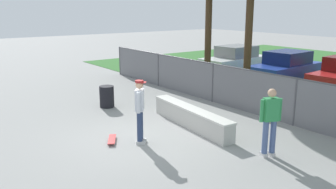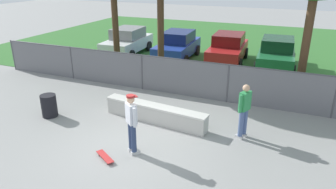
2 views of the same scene
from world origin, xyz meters
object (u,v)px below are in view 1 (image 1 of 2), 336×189
(bystander, at_px, (270,120))
(car_blue, at_px, (286,67))
(skateboard, at_px, (112,139))
(trash_bin, at_px, (107,97))
(concrete_ledge, at_px, (191,117))
(skateboarder, at_px, (140,108))
(car_white, at_px, (235,60))

(bystander, bearing_deg, car_blue, 123.58)
(skateboard, height_order, trash_bin, trash_bin)
(concrete_ledge, xyz_separation_m, skateboard, (-0.31, -2.73, -0.25))
(skateboard, relative_size, bystander, 0.43)
(skateboarder, bearing_deg, concrete_ledge, 97.24)
(skateboard, distance_m, car_blue, 11.21)
(car_white, bearing_deg, car_blue, 2.55)
(skateboard, bearing_deg, skateboarder, 46.73)
(trash_bin, bearing_deg, bystander, 9.64)
(bystander, xyz_separation_m, trash_bin, (-6.85, -1.16, -0.59))
(bystander, bearing_deg, skateboard, -140.47)
(skateboard, bearing_deg, bystander, 39.53)
(car_blue, distance_m, bystander, 9.84)
(bystander, bearing_deg, concrete_ledge, -178.89)
(concrete_ledge, height_order, skateboard, concrete_ledge)
(car_blue, relative_size, bystander, 2.36)
(concrete_ledge, relative_size, car_white, 0.92)
(car_blue, distance_m, trash_bin, 9.47)
(car_white, relative_size, trash_bin, 5.12)
(skateboarder, height_order, bystander, skateboarder)
(car_blue, xyz_separation_m, bystander, (5.44, -8.20, 0.17))
(concrete_ledge, distance_m, skateboard, 2.76)
(bystander, bearing_deg, trash_bin, -170.36)
(car_white, bearing_deg, skateboarder, -59.64)
(car_blue, bearing_deg, concrete_ledge, -73.97)
(car_white, bearing_deg, trash_bin, -78.08)
(skateboarder, xyz_separation_m, skateboard, (-0.58, -0.61, -0.96))
(skateboarder, height_order, car_blue, skateboarder)
(skateboard, bearing_deg, car_white, 116.54)
(skateboard, xyz_separation_m, bystander, (3.38, 2.79, 0.94))
(concrete_ledge, distance_m, car_blue, 8.61)
(skateboarder, bearing_deg, skateboard, -133.27)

